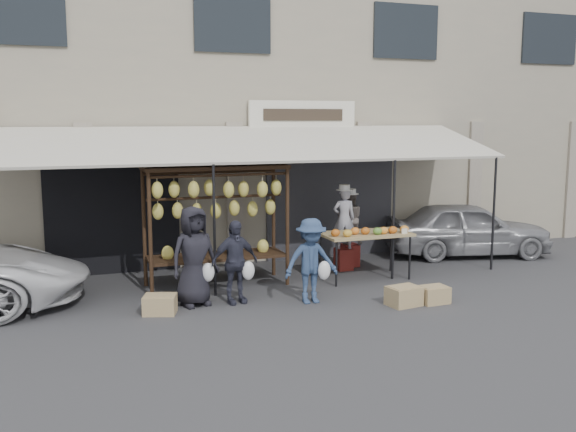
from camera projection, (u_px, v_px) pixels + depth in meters
name	position (u px, v px, depth m)	size (l,w,h in m)	color
ground_plane	(292.00, 308.00, 10.50)	(90.00, 90.00, 0.00)	#2D2D30
shophouse	(202.00, 95.00, 16.00)	(24.00, 6.15, 7.30)	gray
awning	(251.00, 145.00, 12.24)	(10.00, 2.35, 2.92)	beige
banana_rack	(216.00, 202.00, 11.65)	(2.60, 0.90, 2.24)	black
produce_table	(367.00, 234.00, 12.26)	(1.70, 0.90, 1.04)	#9C875C
vendor_left	(344.00, 219.00, 13.00)	(0.45, 0.30, 1.23)	#9A99A5
vendor_right	(350.00, 218.00, 13.34)	(0.53, 0.41, 1.09)	#5F5651
customer_left	(194.00, 256.00, 10.54)	(0.81, 0.53, 1.66)	black
customer_mid	(235.00, 262.00, 10.68)	(0.82, 0.34, 1.41)	#2E2F3F
customer_right	(311.00, 261.00, 10.70)	(0.93, 0.53, 1.43)	navy
stool_left	(344.00, 259.00, 13.13)	(0.32, 0.32, 0.44)	maroon
stool_right	(350.00, 255.00, 13.45)	(0.33, 0.33, 0.47)	maroon
crate_near_a	(404.00, 296.00, 10.62)	(0.53, 0.40, 0.32)	tan
crate_near_b	(434.00, 295.00, 10.76)	(0.47, 0.36, 0.28)	tan
crate_far	(160.00, 304.00, 10.16)	(0.50, 0.38, 0.30)	tan
sedan	(468.00, 229.00, 14.45)	(1.46, 3.62, 1.23)	gray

